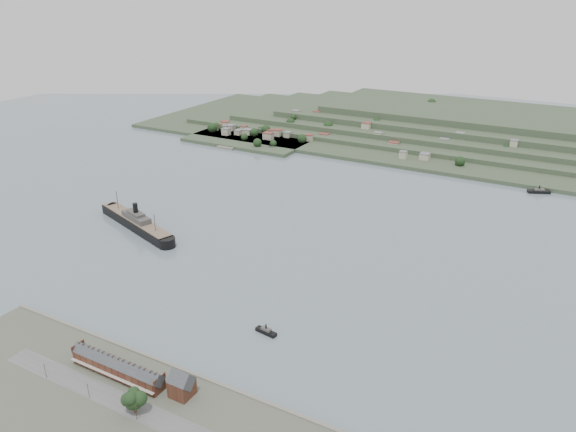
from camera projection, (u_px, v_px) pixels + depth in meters
The scene contains 10 objects.
ground at pixel (295, 253), 413.27m from camera, with size 1400.00×1400.00×0.00m, color slate.
near_shore at pixel (105, 406), 262.39m from camera, with size 220.00×80.00×2.60m.
terrace_row at pixel (118, 367), 279.72m from camera, with size 55.60×9.80×11.07m.
gabled_building at pixel (182, 385), 265.61m from camera, with size 10.40×10.18×14.09m.
far_peninsula at pixel (462, 129), 712.94m from camera, with size 760.00×309.00×30.00m.
steamship at pixel (134, 221), 455.09m from camera, with size 105.41×45.53×26.14m.
tugboat at pixel (266, 331), 317.84m from camera, with size 13.73×5.46×6.01m.
ferry_west at pixel (270, 149), 664.01m from camera, with size 21.21×11.89×7.67m.
ferry_east at pixel (539, 191), 529.13m from camera, with size 20.87×13.45×7.63m.
fig_tree at pixel (134, 399), 253.85m from camera, with size 11.47×9.93×12.80m.
Camera 1 is at (175.78, -326.52, 184.51)m, focal length 35.00 mm.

